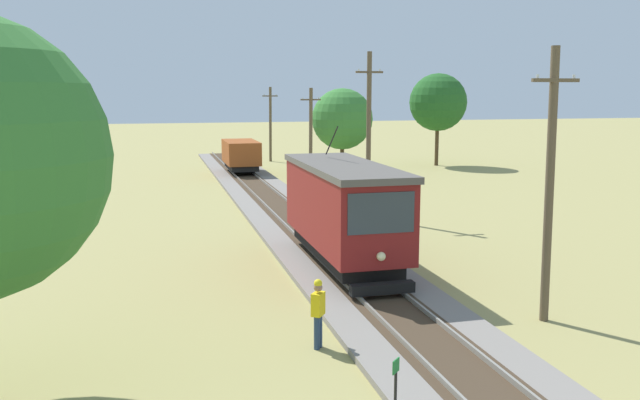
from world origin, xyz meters
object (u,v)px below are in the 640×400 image
at_px(utility_pole_far, 311,135).
at_px(trackside_signal_marker, 396,384).
at_px(track_worker, 318,310).
at_px(red_tram, 344,209).
at_px(utility_pole_mid, 369,134).
at_px(utility_pole_near_tram, 550,183).
at_px(utility_pole_distant, 270,123).
at_px(tree_left_near, 438,102).
at_px(freight_car, 241,155).
at_px(tree_left_far, 342,119).

distance_m(utility_pole_far, trackside_signal_marker, 32.82).
bearing_deg(track_worker, red_tram, 105.70).
distance_m(utility_pole_mid, track_worker, 17.66).
bearing_deg(utility_pole_far, utility_pole_near_tram, -90.00).
distance_m(utility_pole_distant, tree_left_near, 15.08).
relative_size(red_tram, tree_left_near, 1.08).
height_order(utility_pole_far, track_worker, utility_pole_far).
xyz_separation_m(utility_pole_mid, trackside_signal_marker, (-6.01, -19.79, -3.57)).
height_order(track_worker, tree_left_near, tree_left_near).
height_order(freight_car, utility_pole_near_tram, utility_pole_near_tram).
relative_size(utility_pole_near_tram, utility_pole_distant, 1.12).
relative_size(trackside_signal_marker, tree_left_near, 0.15).
xyz_separation_m(freight_car, utility_pole_mid, (3.93, -18.84, 2.68)).
distance_m(utility_pole_mid, trackside_signal_marker, 20.99).
bearing_deg(utility_pole_far, track_worker, -103.17).
bearing_deg(utility_pole_near_tram, utility_pole_distant, 90.00).
distance_m(red_tram, utility_pole_far, 21.75).
height_order(utility_pole_near_tram, tree_left_far, utility_pole_near_tram).
xyz_separation_m(trackside_signal_marker, tree_left_near, (19.37, 41.10, 4.75)).
distance_m(freight_car, utility_pole_far, 7.80).
relative_size(utility_pole_distant, trackside_signal_marker, 5.72).
relative_size(trackside_signal_marker, track_worker, 0.66).
relative_size(freight_car, utility_pole_near_tram, 0.69).
distance_m(trackside_signal_marker, tree_left_near, 45.69).
relative_size(utility_pole_mid, utility_pole_far, 1.26).
xyz_separation_m(utility_pole_mid, tree_left_near, (13.35, 21.31, 1.18)).
distance_m(utility_pole_far, tree_left_near, 16.20).
distance_m(red_tram, freight_car, 27.85).
bearing_deg(track_worker, utility_pole_distant, 118.23).
relative_size(freight_car, utility_pole_distant, 0.77).
height_order(red_tram, tree_left_far, tree_left_far).
bearing_deg(utility_pole_far, red_tram, -100.42).
bearing_deg(track_worker, tree_left_far, 109.68).
bearing_deg(utility_pole_near_tram, tree_left_near, 70.09).
bearing_deg(tree_left_near, trackside_signal_marker, -115.23).
height_order(utility_pole_near_tram, tree_left_near, tree_left_near).
bearing_deg(freight_car, tree_left_far, 4.54).
height_order(utility_pole_mid, utility_pole_far, utility_pole_mid).
bearing_deg(red_tram, utility_pole_mid, 66.43).
distance_m(utility_pole_near_tram, utility_pole_mid, 15.56).
relative_size(freight_car, utility_pole_far, 0.79).
bearing_deg(utility_pole_mid, tree_left_far, 77.54).
xyz_separation_m(red_tram, utility_pole_distant, (3.93, 37.04, 1.28)).
bearing_deg(red_tram, utility_pole_near_tram, -59.08).
bearing_deg(trackside_signal_marker, utility_pole_mid, 73.10).
relative_size(utility_pole_mid, tree_left_far, 1.25).
xyz_separation_m(utility_pole_near_tram, tree_left_far, (4.31, 35.05, 0.30)).
bearing_deg(utility_pole_far, freight_car, 121.25).
xyz_separation_m(tree_left_near, tree_left_far, (-9.04, -1.82, -1.25)).
distance_m(utility_pole_distant, track_worker, 44.64).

